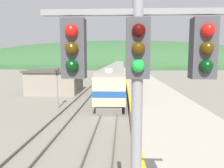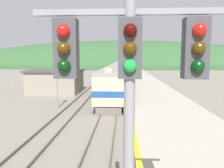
{
  "view_description": "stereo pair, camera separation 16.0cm",
  "coord_description": "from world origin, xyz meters",
  "px_view_note": "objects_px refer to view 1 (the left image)",
  "views": [
    {
      "loc": [
        1.18,
        -0.35,
        5.13
      ],
      "look_at": [
        0.04,
        23.65,
        2.29
      ],
      "focal_mm": 35.0,
      "sensor_mm": 36.0,
      "label": 1
    },
    {
      "loc": [
        1.34,
        -0.34,
        5.13
      ],
      "look_at": [
        0.04,
        23.65,
        2.29
      ],
      "focal_mm": 35.0,
      "sensor_mm": 36.0,
      "label": 2
    }
  ],
  "objects_px": {
    "express_train_lead_car": "(113,81)",
    "carriage_third": "(119,67)",
    "carriage_fourth": "(120,65)",
    "carriage_second": "(117,71)",
    "carriage_fifth": "(120,64)",
    "signal_mast_main": "(137,87)",
    "signal_post_siding": "(57,79)"
  },
  "relations": [
    {
      "from": "express_train_lead_car",
      "to": "carriage_third",
      "type": "relative_size",
      "value": 0.95
    },
    {
      "from": "express_train_lead_car",
      "to": "carriage_fourth",
      "type": "relative_size",
      "value": 0.95
    },
    {
      "from": "carriage_second",
      "to": "carriage_fifth",
      "type": "xyz_separation_m",
      "value": [
        0.0,
        67.63,
        0.0
      ]
    },
    {
      "from": "express_train_lead_car",
      "to": "signal_mast_main",
      "type": "height_order",
      "value": "signal_mast_main"
    },
    {
      "from": "carriage_third",
      "to": "signal_mast_main",
      "type": "xyz_separation_m",
      "value": [
        1.44,
        -69.88,
        2.52
      ]
    },
    {
      "from": "carriage_third",
      "to": "signal_post_siding",
      "type": "distance_m",
      "value": 52.18
    },
    {
      "from": "express_train_lead_car",
      "to": "carriage_fifth",
      "type": "distance_m",
      "value": 89.84
    },
    {
      "from": "carriage_fourth",
      "to": "signal_post_siding",
      "type": "bearing_deg",
      "value": -94.19
    },
    {
      "from": "carriage_second",
      "to": "carriage_fourth",
      "type": "relative_size",
      "value": 1.0
    },
    {
      "from": "carriage_second",
      "to": "signal_post_siding",
      "type": "bearing_deg",
      "value": -100.52
    },
    {
      "from": "express_train_lead_car",
      "to": "signal_post_siding",
      "type": "bearing_deg",
      "value": -127.37
    },
    {
      "from": "carriage_fourth",
      "to": "signal_mast_main",
      "type": "height_order",
      "value": "signal_mast_main"
    },
    {
      "from": "carriage_third",
      "to": "express_train_lead_car",
      "type": "bearing_deg",
      "value": -90.0
    },
    {
      "from": "signal_mast_main",
      "to": "signal_post_siding",
      "type": "bearing_deg",
      "value": 110.95
    },
    {
      "from": "carriage_fourth",
      "to": "signal_mast_main",
      "type": "bearing_deg",
      "value": -89.11
    },
    {
      "from": "carriage_second",
      "to": "signal_mast_main",
      "type": "height_order",
      "value": "signal_mast_main"
    },
    {
      "from": "carriage_third",
      "to": "signal_mast_main",
      "type": "height_order",
      "value": "signal_mast_main"
    },
    {
      "from": "signal_mast_main",
      "to": "signal_post_siding",
      "type": "distance_m",
      "value": 19.34
    },
    {
      "from": "carriage_fourth",
      "to": "signal_mast_main",
      "type": "relative_size",
      "value": 3.18
    },
    {
      "from": "carriage_second",
      "to": "signal_mast_main",
      "type": "bearing_deg",
      "value": -88.26
    },
    {
      "from": "carriage_third",
      "to": "carriage_fourth",
      "type": "distance_m",
      "value": 22.54
    },
    {
      "from": "carriage_third",
      "to": "signal_post_siding",
      "type": "xyz_separation_m",
      "value": [
        -5.45,
        -51.88,
        0.88
      ]
    },
    {
      "from": "carriage_fifth",
      "to": "express_train_lead_car",
      "type": "bearing_deg",
      "value": -90.0
    },
    {
      "from": "carriage_third",
      "to": "signal_mast_main",
      "type": "distance_m",
      "value": 69.94
    },
    {
      "from": "carriage_second",
      "to": "carriage_fourth",
      "type": "height_order",
      "value": "same"
    },
    {
      "from": "express_train_lead_car",
      "to": "carriage_fourth",
      "type": "distance_m",
      "value": 67.29
    },
    {
      "from": "express_train_lead_car",
      "to": "signal_mast_main",
      "type": "xyz_separation_m",
      "value": [
        1.44,
        -25.12,
        2.51
      ]
    },
    {
      "from": "carriage_third",
      "to": "carriage_fifth",
      "type": "height_order",
      "value": "same"
    },
    {
      "from": "express_train_lead_car",
      "to": "carriage_fifth",
      "type": "xyz_separation_m",
      "value": [
        0.0,
        89.84,
        -0.01
      ]
    },
    {
      "from": "carriage_fifth",
      "to": "signal_mast_main",
      "type": "relative_size",
      "value": 3.18
    },
    {
      "from": "carriage_second",
      "to": "carriage_third",
      "type": "relative_size",
      "value": 1.0
    },
    {
      "from": "carriage_fourth",
      "to": "carriage_second",
      "type": "bearing_deg",
      "value": -90.0
    }
  ]
}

